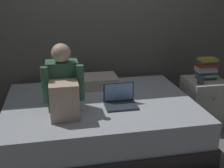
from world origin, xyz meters
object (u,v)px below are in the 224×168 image
(pillow, at_px, (93,82))
(book_stack, at_px, (206,69))
(person_sitting, at_px, (63,87))
(laptop, at_px, (120,100))
(nightstand, at_px, (203,101))
(mug, at_px, (201,80))
(bed, at_px, (100,121))

(pillow, distance_m, book_stack, 1.35)
(person_sitting, height_order, pillow, person_sitting)
(laptop, bearing_deg, pillow, 107.11)
(pillow, bearing_deg, book_stack, -10.94)
(nightstand, xyz_separation_m, person_sitting, (-1.68, -0.37, 0.43))
(nightstand, relative_size, pillow, 0.99)
(nightstand, relative_size, laptop, 1.73)
(person_sitting, relative_size, pillow, 1.17)
(book_stack, relative_size, mug, 2.83)
(book_stack, bearing_deg, laptop, -162.51)
(book_stack, distance_m, mug, 0.22)
(person_sitting, bearing_deg, mug, 9.15)
(pillow, distance_m, mug, 1.24)
(laptop, xyz_separation_m, pillow, (-0.19, 0.61, 0.01))
(nightstand, height_order, laptop, laptop)
(bed, distance_m, laptop, 0.38)
(bed, bearing_deg, laptop, -40.42)
(bed, xyz_separation_m, nightstand, (1.30, 0.17, 0.05))
(nightstand, xyz_separation_m, pillow, (-1.30, 0.28, 0.25))
(laptop, bearing_deg, book_stack, 17.49)
(nightstand, xyz_separation_m, laptop, (-1.11, -0.33, 0.24))
(person_sitting, distance_m, mug, 1.57)
(mug, bearing_deg, book_stack, 46.57)
(book_stack, bearing_deg, mug, -133.43)
(bed, xyz_separation_m, mug, (1.17, 0.05, 0.37))
(pillow, bearing_deg, mug, -18.89)
(laptop, height_order, mug, laptop)
(person_sitting, relative_size, book_stack, 2.57)
(bed, xyz_separation_m, laptop, (0.19, -0.16, 0.29))
(nightstand, xyz_separation_m, mug, (-0.13, -0.12, 0.32))
(person_sitting, distance_m, laptop, 0.60)
(bed, xyz_separation_m, book_stack, (1.31, 0.20, 0.45))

